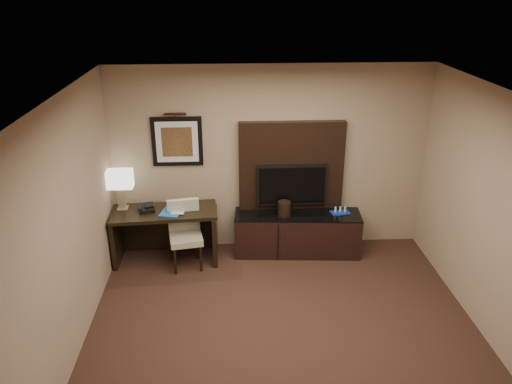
{
  "coord_description": "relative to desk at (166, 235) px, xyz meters",
  "views": [
    {
      "loc": [
        -0.58,
        -4.21,
        3.72
      ],
      "look_at": [
        -0.24,
        1.8,
        1.15
      ],
      "focal_mm": 35.0,
      "sensor_mm": 36.0,
      "label": 1
    }
  ],
  "objects": [
    {
      "name": "desk",
      "position": [
        0.0,
        0.0,
        0.0
      ],
      "size": [
        1.48,
        0.72,
        0.77
      ],
      "primitive_type": "cube",
      "rotation": [
        0.0,
        0.0,
        0.07
      ],
      "color": "black",
      "rests_on": "floor"
    },
    {
      "name": "tv_wall_panel",
      "position": [
        1.8,
        0.34,
        0.88
      ],
      "size": [
        1.5,
        0.12,
        1.3
      ],
      "primitive_type": "cube",
      "color": "black",
      "rests_on": "wall_back"
    },
    {
      "name": "wall_back",
      "position": [
        1.5,
        0.4,
        0.96
      ],
      "size": [
        4.5,
        0.01,
        2.7
      ],
      "primitive_type": "cube",
      "color": "tan",
      "rests_on": "floor"
    },
    {
      "name": "picture_light",
      "position": [
        0.2,
        0.34,
        1.66
      ],
      "size": [
        0.04,
        0.04,
        0.3
      ],
      "primitive_type": "cylinder",
      "color": "#3F2314",
      "rests_on": "wall_back"
    },
    {
      "name": "desk_phone",
      "position": [
        -0.24,
        -0.01,
        0.44
      ],
      "size": [
        0.25,
        0.24,
        0.1
      ],
      "primitive_type": null,
      "rotation": [
        0.0,
        0.0,
        0.26
      ],
      "color": "black",
      "rests_on": "desk"
    },
    {
      "name": "minibar_tray",
      "position": [
        2.49,
        0.09,
        0.28
      ],
      "size": [
        0.29,
        0.21,
        0.09
      ],
      "primitive_type": null,
      "rotation": [
        0.0,
        0.0,
        0.2
      ],
      "color": "#17329B",
      "rests_on": "credenza"
    },
    {
      "name": "table_lamp",
      "position": [
        -0.58,
        0.1,
        0.69
      ],
      "size": [
        0.38,
        0.23,
        0.61
      ],
      "primitive_type": null,
      "rotation": [
        0.0,
        0.0,
        -0.04
      ],
      "color": "#9D8161",
      "rests_on": "desk"
    },
    {
      "name": "credenza",
      "position": [
        1.88,
        0.1,
        -0.08
      ],
      "size": [
        1.84,
        0.63,
        0.62
      ],
      "primitive_type": "cube",
      "rotation": [
        0.0,
        0.0,
        -0.07
      ],
      "color": "black",
      "rests_on": "floor"
    },
    {
      "name": "ice_bucket",
      "position": [
        1.68,
        0.07,
        0.34
      ],
      "size": [
        0.23,
        0.23,
        0.21
      ],
      "primitive_type": "cylinder",
      "rotation": [
        0.0,
        0.0,
        0.29
      ],
      "color": "black",
      "rests_on": "credenza"
    },
    {
      "name": "wall_left",
      "position": [
        -0.75,
        -2.1,
        0.96
      ],
      "size": [
        0.01,
        5.0,
        2.7
      ],
      "primitive_type": "cube",
      "color": "tan",
      "rests_on": "floor"
    },
    {
      "name": "blue_folder",
      "position": [
        0.11,
        -0.07,
        0.4
      ],
      "size": [
        0.34,
        0.4,
        0.02
      ],
      "primitive_type": "cube",
      "rotation": [
        0.0,
        0.0,
        -0.23
      ],
      "color": "blue",
      "rests_on": "desk"
    },
    {
      "name": "floor",
      "position": [
        1.5,
        -2.1,
        -0.39
      ],
      "size": [
        4.5,
        5.0,
        0.01
      ],
      "primitive_type": "cube",
      "color": "#341F17",
      "rests_on": "ground"
    },
    {
      "name": "tv",
      "position": [
        1.8,
        0.24,
        0.63
      ],
      "size": [
        1.0,
        0.08,
        0.6
      ],
      "primitive_type": "cube",
      "color": "black",
      "rests_on": "tv_wall_panel"
    },
    {
      "name": "artwork",
      "position": [
        0.2,
        0.38,
        1.26
      ],
      "size": [
        0.7,
        0.04,
        0.7
      ],
      "primitive_type": "cube",
      "color": "black",
      "rests_on": "wall_back"
    },
    {
      "name": "ceiling",
      "position": [
        1.5,
        -2.1,
        2.31
      ],
      "size": [
        4.5,
        5.0,
        0.01
      ],
      "primitive_type": "cube",
      "color": "silver",
      "rests_on": "wall_back"
    },
    {
      "name": "book",
      "position": [
        0.11,
        -0.04,
        0.51
      ],
      "size": [
        0.18,
        0.03,
        0.24
      ],
      "primitive_type": "imported",
      "rotation": [
        0.0,
        0.0,
        -0.04
      ],
      "color": "gray",
      "rests_on": "desk"
    },
    {
      "name": "desk_chair",
      "position": [
        0.3,
        -0.21,
        0.07
      ],
      "size": [
        0.51,
        0.57,
        0.91
      ],
      "primitive_type": null,
      "rotation": [
        0.0,
        0.0,
        0.17
      ],
      "color": "beige",
      "rests_on": "floor"
    }
  ]
}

